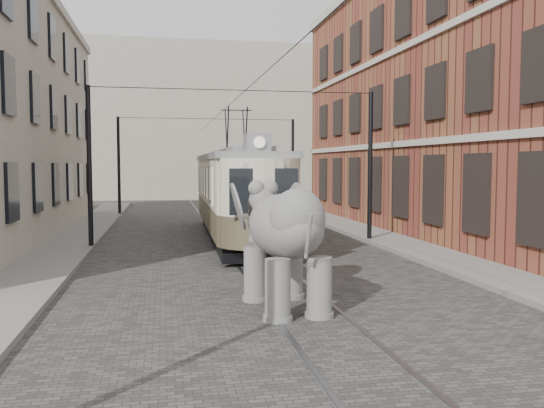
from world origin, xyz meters
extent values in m
plane|color=#484643|center=(0.00, 0.00, 0.00)|extent=(120.00, 120.00, 0.00)
cube|color=slate|center=(6.00, 0.00, 0.07)|extent=(2.00, 60.00, 0.15)
cube|color=slate|center=(-6.50, 0.00, 0.07)|extent=(2.00, 60.00, 0.15)
cube|color=brown|center=(11.00, 9.00, 6.00)|extent=(8.00, 26.00, 12.00)
cube|color=#9F9584|center=(0.00, 40.00, 7.00)|extent=(28.00, 10.00, 14.00)
camera|label=1|loc=(-2.94, -15.81, 3.15)|focal=37.79mm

